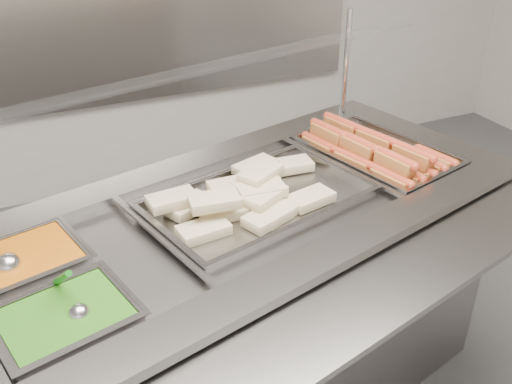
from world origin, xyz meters
name	(u,v)px	position (x,y,z in m)	size (l,w,h in m)	color
back_panel	(123,2)	(0.00, 2.45, 1.20)	(3.00, 0.04, 1.20)	#A19B96
steam_counter	(245,313)	(-0.10, 0.48, 0.46)	(2.10, 1.30, 0.93)	gray
tray_rail	(364,299)	(0.03, -0.04, 0.88)	(1.87, 0.80, 0.05)	gray
sneeze_guard	(199,73)	(-0.15, 0.70, 1.31)	(1.73, 0.70, 0.46)	silver
pan_hotdogs	(375,160)	(0.53, 0.63, 0.89)	(0.48, 0.64, 0.10)	gray
pan_wraps	(258,204)	(-0.04, 0.49, 0.90)	(0.78, 0.57, 0.07)	gray
pan_beans	(25,270)	(-0.78, 0.46, 0.89)	(0.36, 0.32, 0.10)	gray
pan_peas	(67,328)	(-0.71, 0.17, 0.89)	(0.36, 0.32, 0.10)	gray
hotdogs_in_buns	(373,151)	(0.51, 0.62, 0.94)	(0.42, 0.57, 0.12)	brown
tortilla_wraps	(247,194)	(-0.07, 0.51, 0.94)	(0.65, 0.40, 0.10)	beige
ladle	(8,264)	(-0.82, 0.44, 0.94)	(0.08, 0.19, 0.16)	silver
serving_spoon	(76,308)	(-0.68, 0.17, 0.94)	(0.07, 0.18, 0.15)	silver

